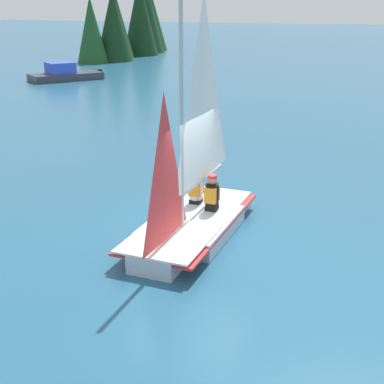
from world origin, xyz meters
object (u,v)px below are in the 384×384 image
at_px(sailboat_main, 193,204).
at_px(motorboat_distant, 65,74).
at_px(sailor_helm, 212,198).
at_px(sailor_crew, 196,191).

bearing_deg(sailboat_main, motorboat_distant, -139.43).
height_order(sailor_helm, motorboat_distant, sailor_helm).
height_order(sailor_helm, sailor_crew, same).
relative_size(sailboat_main, sailor_helm, 4.35).
relative_size(sailboat_main, motorboat_distant, 1.04).
distance_m(sailboat_main, sailor_helm, 0.65).
bearing_deg(motorboat_distant, sailboat_main, 75.27).
relative_size(sailor_crew, motorboat_distant, 0.24).
height_order(sailboat_main, sailor_helm, sailboat_main).
distance_m(sailor_crew, motorboat_distant, 25.00).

